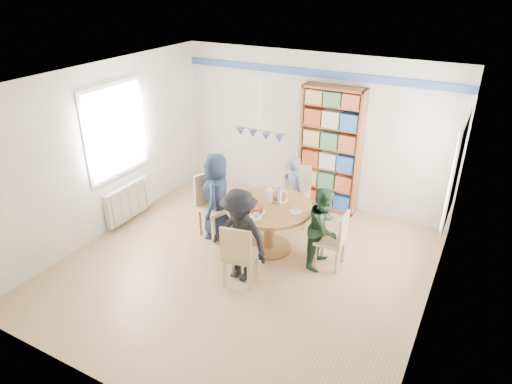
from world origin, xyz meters
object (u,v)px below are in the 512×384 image
Objects in this scene: chair_left at (212,202)px; person_far at (294,190)px; chair_near at (239,253)px; person_near at (239,236)px; radiator at (129,201)px; chair_far at (297,192)px; chair_right at (336,238)px; dining_table at (269,217)px; person_left at (216,196)px; person_right at (324,228)px; bookshelf at (330,151)px.

person_far is (1.00, 0.95, 0.03)m from chair_left.
chair_near is 0.24m from person_near.
radiator is 1.00× the size of chair_far.
chair_right reaches higher than radiator.
chair_right is 0.92× the size of chair_near.
chair_far is (2.54, 1.32, 0.20)m from radiator.
dining_table is at bearing 109.78° from person_far.
person_left reaches higher than person_right.
radiator is 0.96× the size of chair_left.
chair_right is 0.22m from person_right.
chair_left is at bearing 11.50° from radiator.
chair_near reaches higher than chair_right.
chair_near is 0.79× the size of person_far.
person_near reaches higher than chair_near.
chair_far is at bearing 97.03° from person_near.
person_left is at bearing 65.66° from person_far.
person_left is at bearing 10.30° from radiator.
dining_table is 0.93m from person_left.
person_left is (0.10, -0.01, 0.14)m from chair_left.
bookshelf is at bearing 80.01° from dining_table.
chair_near reaches higher than dining_table.
chair_far reaches higher than radiator.
bookshelf is (-0.74, 1.70, 0.60)m from chair_right.
chair_right is 1.40m from person_near.
chair_left is at bearing 148.31° from person_near.
chair_right is at bearing 1.07° from dining_table.
person_far is (-0.02, 0.93, 0.05)m from dining_table.
person_right is at bearing 51.83° from chair_near.
bookshelf is (0.30, 1.72, 0.53)m from dining_table.
person_left is 1.16× the size of person_right.
bookshelf is (1.32, 1.74, 0.52)m from chair_left.
chair_right is (3.57, 0.35, 0.13)m from radiator.
chair_left is 0.85× the size of person_right.
chair_near reaches higher than radiator.
chair_right is at bearing -84.93° from person_right.
person_far is 0.55× the size of bookshelf.
chair_right is at bearing 46.40° from chair_near.
chair_near is at bearing -86.81° from dining_table.
dining_table is 0.95× the size of person_near.
radiator is 0.83× the size of person_far.
dining_table is 0.86m from person_near.
chair_right is at bearing 47.33° from person_near.
dining_table is at bearing -90.66° from chair_far.
chair_left is at bearing -178.89° from chair_right.
chair_far is 0.45× the size of bookshelf.
bookshelf is at bearing -93.34° from person_far.
dining_table is at bearing 90.67° from person_right.
chair_right is 1.98m from person_left.
radiator is 3.56m from bookshelf.
chair_near is 2.80m from bookshelf.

